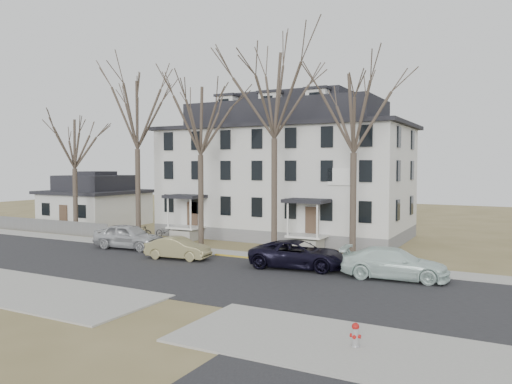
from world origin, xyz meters
The scene contains 20 objects.
ground centered at (0.00, 0.00, 0.00)m, with size 120.00×120.00×0.00m, color olive.
main_road centered at (0.00, 2.00, 0.00)m, with size 120.00×10.00×0.04m, color #27272A.
far_sidewalk centered at (0.00, 8.00, 0.00)m, with size 120.00×2.00×0.08m, color #A09F97.
near_sidewalk_right centered at (12.00, -5.00, 0.00)m, with size 14.00×5.00×0.08m, color #A09F97.
yellow_curb centered at (5.00, 7.10, 0.00)m, with size 14.00×0.25×0.06m, color gold.
boarding_house centered at (-2.00, 17.95, 5.38)m, with size 20.80×12.36×12.05m.
small_house centered at (-22.00, 16.00, 2.25)m, with size 8.70×8.70×5.00m.
fence centered at (-21.00, 9.50, 0.00)m, with size 14.00×0.06×1.20m, color gray.
tree_far_left centered at (-11.00, 9.80, 10.34)m, with size 8.40×8.40×13.72m.
tree_mid_left centered at (-5.00, 9.80, 9.60)m, with size 7.80×7.80×12.74m.
tree_center centered at (1.00, 9.80, 11.08)m, with size 9.00×9.00×14.70m.
tree_mid_right centered at (6.50, 9.80, 9.60)m, with size 7.80×7.80×12.74m.
tree_bungalow centered at (-18.00, 9.80, 8.12)m, with size 6.60×6.60×10.78m.
car_silver centered at (-8.89, 6.37, 0.89)m, with size 2.10×5.22×1.78m, color silver.
car_tan centered at (-3.39, 4.85, 0.69)m, with size 1.46×4.17×1.38m, color #918859.
car_navy centered at (4.51, 5.85, 0.79)m, with size 2.62×5.68×1.58m, color black.
car_white centered at (10.01, 5.72, 0.80)m, with size 2.25×5.52×1.60m, color silver.
bicycle_left centered at (-10.10, 12.08, 0.48)m, with size 0.64×1.84×0.97m, color black.
bicycle_right centered at (-11.53, 10.69, 0.55)m, with size 0.52×1.83×1.10m, color black.
fire_hydrant centered at (11.13, -4.93, 0.43)m, with size 0.35×0.33×0.85m.
Camera 1 is at (15.79, -20.56, 5.97)m, focal length 35.00 mm.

